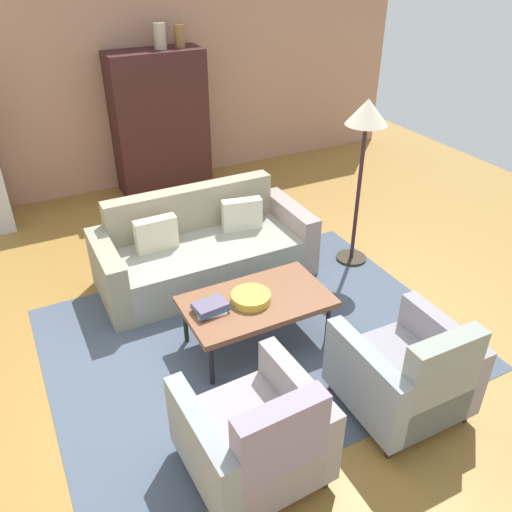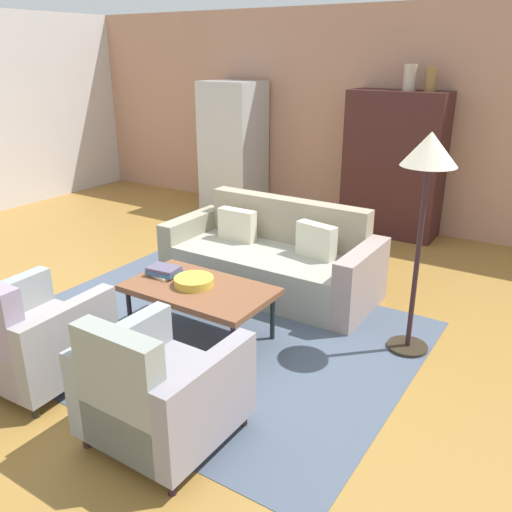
{
  "view_description": "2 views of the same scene",
  "coord_description": "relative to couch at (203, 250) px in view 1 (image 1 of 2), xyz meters",
  "views": [
    {
      "loc": [
        -1.2,
        -3.31,
        2.99
      ],
      "look_at": [
        0.57,
        0.16,
        0.6
      ],
      "focal_mm": 36.86,
      "sensor_mm": 36.0,
      "label": 1
    },
    {
      "loc": [
        2.91,
        -3.31,
        2.24
      ],
      "look_at": [
        0.55,
        0.36,
        0.56
      ],
      "focal_mm": 37.53,
      "sensor_mm": 36.0,
      "label": 2
    }
  ],
  "objects": [
    {
      "name": "cabinet",
      "position": [
        0.37,
        2.3,
        0.61
      ],
      "size": [
        1.2,
        0.51,
        1.8
      ],
      "color": "#3B1C1B",
      "rests_on": "ground"
    },
    {
      "name": "vase_round",
      "position": [
        0.72,
        2.3,
        1.64
      ],
      "size": [
        0.13,
        0.13,
        0.26
      ],
      "primitive_type": "cylinder",
      "color": "olive",
      "rests_on": "cabinet"
    },
    {
      "name": "fruit_bowl",
      "position": [
        -0.05,
        -1.19,
        0.2
      ],
      "size": [
        0.32,
        0.32,
        0.07
      ],
      "primitive_type": "cylinder",
      "color": "gold",
      "rests_on": "coffee_table"
    },
    {
      "name": "couch",
      "position": [
        0.0,
        0.0,
        0.0
      ],
      "size": [
        2.1,
        0.9,
        0.86
      ],
      "rotation": [
        0.0,
        0.0,
        3.14
      ],
      "color": "gray",
      "rests_on": "ground"
    },
    {
      "name": "armchair_right",
      "position": [
        0.6,
        -2.35,
        0.06
      ],
      "size": [
        0.81,
        0.81,
        0.88
      ],
      "rotation": [
        0.0,
        0.0,
        -0.01
      ],
      "color": "#31261F",
      "rests_on": "ground"
    },
    {
      "name": "armchair_left",
      "position": [
        -0.6,
        -2.35,
        0.06
      ],
      "size": [
        0.83,
        0.83,
        0.88
      ],
      "rotation": [
        0.0,
        0.0,
        0.04
      ],
      "color": "#372C21",
      "rests_on": "ground"
    },
    {
      "name": "floor_lamp",
      "position": [
        1.53,
        -0.45,
        1.16
      ],
      "size": [
        0.4,
        0.4,
        1.72
      ],
      "color": "#2E271B",
      "rests_on": "ground"
    },
    {
      "name": "vase_tall",
      "position": [
        0.47,
        2.3,
        1.66
      ],
      "size": [
        0.15,
        0.15,
        0.3
      ],
      "primitive_type": "cylinder",
      "color": "tan",
      "rests_on": "cabinet"
    },
    {
      "name": "ground_plane",
      "position": [
        -0.38,
        -0.96,
        -0.29
      ],
      "size": [
        10.89,
        10.89,
        0.0
      ],
      "primitive_type": "plane",
      "color": "olive"
    },
    {
      "name": "book_stack",
      "position": [
        -0.4,
        -1.16,
        0.2
      ],
      "size": [
        0.27,
        0.22,
        0.08
      ],
      "color": "beige",
      "rests_on": "coffee_table"
    },
    {
      "name": "area_rug",
      "position": [
        0.0,
        -1.14,
        -0.28
      ],
      "size": [
        3.4,
        2.6,
        0.01
      ],
      "primitive_type": "cube",
      "color": "#475364",
      "rests_on": "ground"
    },
    {
      "name": "wall_back",
      "position": [
        -0.38,
        2.65,
        1.11
      ],
      "size": [
        9.08,
        0.12,
        2.8
      ],
      "primitive_type": "cube",
      "color": "tan",
      "rests_on": "ground"
    },
    {
      "name": "coffee_table",
      "position": [
        0.0,
        -1.19,
        0.12
      ],
      "size": [
        1.2,
        0.7,
        0.45
      ],
      "color": "black",
      "rests_on": "ground"
    }
  ]
}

